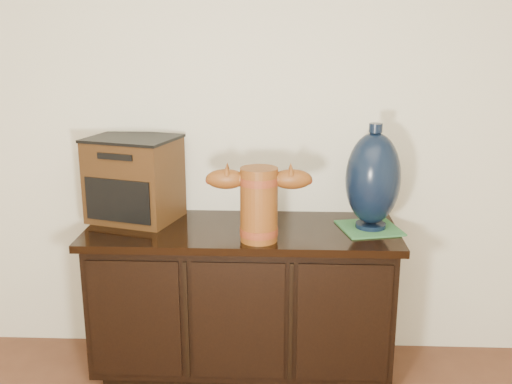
{
  "coord_description": "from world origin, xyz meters",
  "views": [
    {
      "loc": [
        0.18,
        -0.44,
        1.67
      ],
      "look_at": [
        0.07,
        2.18,
        0.94
      ],
      "focal_mm": 42.0,
      "sensor_mm": 36.0,
      "label": 1
    }
  ],
  "objects_px": {
    "tv_radio": "(134,179)",
    "terracotta_vessel": "(259,200)",
    "lamp_base": "(373,179)",
    "sideboard": "(242,299)",
    "spray_can": "(261,204)"
  },
  "relations": [
    {
      "from": "tv_radio",
      "to": "terracotta_vessel",
      "type": "bearing_deg",
      "value": -8.07
    },
    {
      "from": "tv_radio",
      "to": "lamp_base",
      "type": "distance_m",
      "value": 1.14
    },
    {
      "from": "sideboard",
      "to": "terracotta_vessel",
      "type": "distance_m",
      "value": 0.58
    },
    {
      "from": "sideboard",
      "to": "terracotta_vessel",
      "type": "height_order",
      "value": "terracotta_vessel"
    },
    {
      "from": "lamp_base",
      "to": "tv_radio",
      "type": "bearing_deg",
      "value": 174.57
    },
    {
      "from": "spray_can",
      "to": "lamp_base",
      "type": "bearing_deg",
      "value": -7.57
    },
    {
      "from": "terracotta_vessel",
      "to": "spray_can",
      "type": "bearing_deg",
      "value": 87.41
    },
    {
      "from": "terracotta_vessel",
      "to": "tv_radio",
      "type": "xyz_separation_m",
      "value": [
        -0.62,
        0.29,
        0.02
      ]
    },
    {
      "from": "sideboard",
      "to": "spray_can",
      "type": "height_order",
      "value": "spray_can"
    },
    {
      "from": "terracotta_vessel",
      "to": "tv_radio",
      "type": "bearing_deg",
      "value": 153.27
    },
    {
      "from": "sideboard",
      "to": "spray_can",
      "type": "bearing_deg",
      "value": 41.31
    },
    {
      "from": "sideboard",
      "to": "tv_radio",
      "type": "bearing_deg",
      "value": 167.29
    },
    {
      "from": "terracotta_vessel",
      "to": "tv_radio",
      "type": "relative_size",
      "value": 0.96
    },
    {
      "from": "tv_radio",
      "to": "spray_can",
      "type": "xyz_separation_m",
      "value": [
        0.62,
        -0.04,
        -0.11
      ]
    },
    {
      "from": "terracotta_vessel",
      "to": "lamp_base",
      "type": "height_order",
      "value": "lamp_base"
    }
  ]
}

